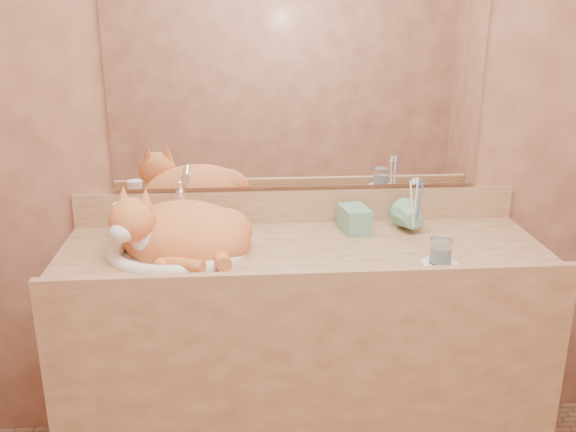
{
  "coord_description": "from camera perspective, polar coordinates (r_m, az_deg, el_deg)",
  "views": [
    {
      "loc": [
        -0.2,
        -1.23,
        1.63
      ],
      "look_at": [
        -0.05,
        0.7,
        0.97
      ],
      "focal_mm": 40.0,
      "sensor_mm": 36.0,
      "label": 1
    }
  ],
  "objects": [
    {
      "name": "lotion_bottle",
      "position": [
        2.23,
        -14.48,
        -0.55
      ],
      "size": [
        0.06,
        0.06,
        0.13
      ],
      "primitive_type": "cylinder",
      "color": "white",
      "rests_on": "vanity_counter"
    },
    {
      "name": "sink_basin",
      "position": [
        2.07,
        -9.82,
        -1.55
      ],
      "size": [
        0.47,
        0.4,
        0.14
      ],
      "primitive_type": null,
      "rotation": [
        0.0,
        0.0,
        -0.08
      ],
      "color": "white",
      "rests_on": "vanity_counter"
    },
    {
      "name": "wall_back",
      "position": [
        2.27,
        0.81,
        9.15
      ],
      "size": [
        2.4,
        0.02,
        2.5
      ],
      "primitive_type": "cube",
      "color": "brown",
      "rests_on": "ground"
    },
    {
      "name": "toothbrush_cup",
      "position": [
        2.25,
        11.19,
        -0.53
      ],
      "size": [
        0.12,
        0.12,
        0.1
      ],
      "primitive_type": "imported",
      "rotation": [
        0.0,
        0.0,
        0.14
      ],
      "color": "#66A488",
      "rests_on": "vanity_counter"
    },
    {
      "name": "toothbrushes",
      "position": [
        2.22,
        11.31,
        1.25
      ],
      "size": [
        0.03,
        0.03,
        0.21
      ],
      "primitive_type": null,
      "color": "white",
      "rests_on": "toothbrush_cup"
    },
    {
      "name": "soap_dispenser",
      "position": [
        2.2,
        6.56,
        0.54
      ],
      "size": [
        0.1,
        0.1,
        0.19
      ],
      "primitive_type": "imported",
      "rotation": [
        0.0,
        0.0,
        0.19
      ],
      "color": "#66A488",
      "rests_on": "vanity_counter"
    },
    {
      "name": "vanity_counter",
      "position": [
        2.31,
        1.32,
        -12.72
      ],
      "size": [
        1.6,
        0.55,
        0.85
      ],
      "primitive_type": null,
      "color": "brown",
      "rests_on": "floor"
    },
    {
      "name": "faucet",
      "position": [
        2.23,
        -9.46,
        0.44
      ],
      "size": [
        0.08,
        0.13,
        0.18
      ],
      "primitive_type": null,
      "rotation": [
        0.0,
        0.0,
        -0.27
      ],
      "color": "white",
      "rests_on": "vanity_counter"
    },
    {
      "name": "mirror",
      "position": [
        2.24,
        0.85,
        12.63
      ],
      "size": [
        1.3,
        0.02,
        0.8
      ],
      "primitive_type": "cube",
      "color": "white",
      "rests_on": "wall_back"
    },
    {
      "name": "water_glass",
      "position": [
        2.01,
        13.43,
        -3.04
      ],
      "size": [
        0.07,
        0.07,
        0.08
      ],
      "primitive_type": "cylinder",
      "color": "silver",
      "rests_on": "saucer"
    },
    {
      "name": "cat",
      "position": [
        2.09,
        -9.7,
        -1.32
      ],
      "size": [
        0.52,
        0.48,
        0.24
      ],
      "primitive_type": null,
      "rotation": [
        0.0,
        0.0,
        -0.34
      ],
      "color": "#C7602D",
      "rests_on": "sink_basin"
    },
    {
      "name": "saucer",
      "position": [
        2.03,
        13.34,
        -4.2
      ],
      "size": [
        0.11,
        0.11,
        0.01
      ],
      "primitive_type": "cylinder",
      "color": "silver",
      "rests_on": "vanity_counter"
    }
  ]
}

